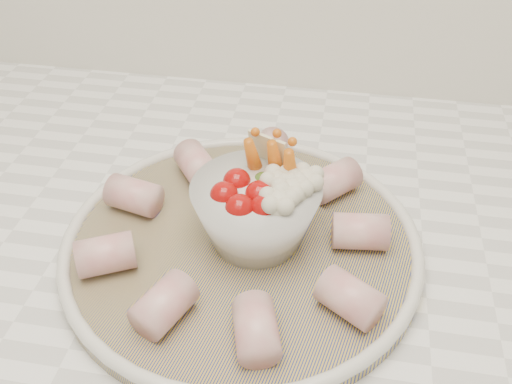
# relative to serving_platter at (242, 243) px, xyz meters

# --- Properties ---
(serving_platter) EXTENTS (0.39, 0.39, 0.02)m
(serving_platter) POSITION_rel_serving_platter_xyz_m (0.00, 0.00, 0.00)
(serving_platter) COLOR navy
(serving_platter) RESTS_ON kitchen_counter
(veggie_bowl) EXTENTS (0.12, 0.12, 0.10)m
(veggie_bowl) POSITION_rel_serving_platter_xyz_m (0.02, 0.01, 0.04)
(veggie_bowl) COLOR silver
(veggie_bowl) RESTS_ON serving_platter
(cured_meat_rolls) EXTENTS (0.27, 0.28, 0.03)m
(cured_meat_rolls) POSITION_rel_serving_platter_xyz_m (0.00, -0.00, 0.02)
(cured_meat_rolls) COLOR #C1585E
(cured_meat_rolls) RESTS_ON serving_platter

